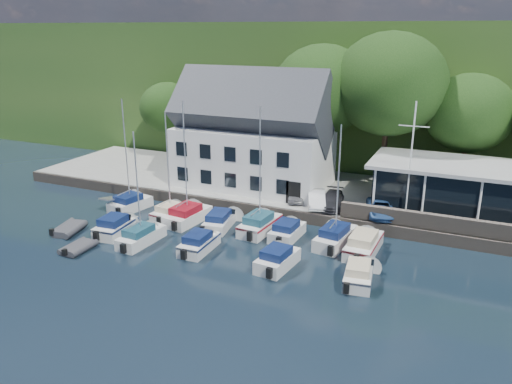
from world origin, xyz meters
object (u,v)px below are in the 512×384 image
Objects in this scene: car_white at (316,198)px; boat_r2_0 at (115,225)px; boat_r1_6 at (338,183)px; boat_r1_7 at (364,242)px; car_dgrey at (333,200)px; boat_r2_4 at (359,272)px; car_blue at (381,207)px; boat_r1_1 at (168,171)px; boat_r1_2 at (186,168)px; boat_r2_2 at (199,241)px; boat_r1_4 at (260,174)px; boat_r2_3 at (278,257)px; flagpole at (410,162)px; car_silver at (296,194)px; boat_r2_1 at (138,188)px; boat_r1_3 at (220,219)px; boat_r1_0 at (127,161)px; dinghy_0 at (69,228)px; boat_r1_5 at (287,229)px; club_pavilion at (453,188)px; dinghy_1 at (78,246)px.

boat_r2_0 is (-13.23, -9.95, -0.89)m from car_white.
boat_r1_7 is at bearing -5.92° from boat_r1_6.
car_dgrey is 11.29m from boat_r2_4.
boat_r1_1 is (-16.55, -5.33, 2.49)m from car_blue.
boat_r1_2 is 1.75× the size of boat_r2_2.
boat_r1_4 reaches higher than boat_r2_3.
boat_r2_0 is at bearing -154.59° from flagpole.
boat_r1_2 is at bearing 161.11° from boat_r2_3.
car_silver is 6.55m from boat_r1_4.
boat_r1_6 is 1.80× the size of boat_r2_0.
boat_r2_1 is 1.60× the size of boat_r2_4.
car_blue is at bearing 14.96° from boat_r1_3.
boat_r2_4 is (0.54, -9.90, -0.98)m from car_blue.
boat_r1_3 is (-7.76, -5.59, -0.94)m from car_dgrey.
boat_r1_1 is 1.23× the size of boat_r1_7.
boat_r1_2 is (1.75, -0.12, 0.49)m from boat_r1_1.
boat_r1_0 is at bearing 176.83° from car_blue.
boat_r1_2 is 0.97× the size of boat_r1_6.
dinghy_0 is at bearing -157.31° from car_dgrey.
boat_r2_3 is (6.93, -4.89, 0.08)m from boat_r1_3.
boat_r1_0 reaches higher than car_white.
boat_r1_5 reaches higher than dinghy_0.
car_blue is at bearing 35.02° from boat_r1_4.
car_dgrey is at bearing 158.78° from car_blue.
club_pavilion is at bearing 29.35° from boat_r1_2.
flagpole is 25.52m from dinghy_1.
boat_r2_4 is at bearing -98.20° from flagpole.
car_dgrey reaches higher than boat_r2_3.
boat_r1_2 reaches higher than boat_r2_2.
boat_r1_3 is (-16.99, -8.44, -2.38)m from club_pavilion.
club_pavilion is 2.51× the size of boat_r2_3.
boat_r1_4 is (-10.43, -4.78, -0.85)m from flagpole.
boat_r1_7 is at bearing -57.83° from car_silver.
dinghy_0 is (-16.22, -5.89, -0.33)m from boat_r1_5.
boat_r2_2 is (-7.01, -10.27, -0.90)m from car_dgrey.
dinghy_0 is (-14.83, -11.79, -1.21)m from car_silver.
dinghy_1 is at bearing -102.83° from boat_r2_0.
boat_r2_2 is at bearing -175.46° from boat_r2_3.
car_dgrey reaches higher than boat_r2_0.
car_silver is 0.64× the size of boat_r2_4.
boat_r2_1 reaches higher than car_dgrey.
car_dgrey is 7.04m from boat_r1_7.
boat_r1_2 is (-16.74, -5.31, -1.00)m from flagpole.
club_pavilion is 31.04m from dinghy_0.
boat_r1_6 is at bearing 26.11° from boat_r2_1.
boat_r2_1 reaches higher than car_silver.
dinghy_1 is (3.15, -2.41, -0.05)m from dinghy_0.
boat_r1_1 is 0.87× the size of boat_r1_4.
boat_r2_0 is at bearing -164.66° from boat_r1_7.
dinghy_0 is at bearing -169.92° from car_blue.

